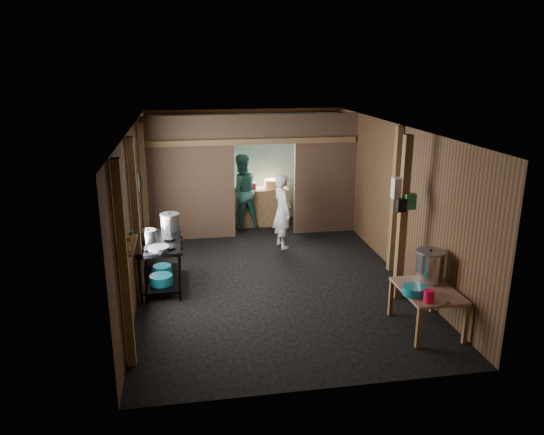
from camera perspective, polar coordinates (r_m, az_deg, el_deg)
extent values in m
cube|color=black|center=(9.38, -0.21, -6.11)|extent=(4.50, 7.00, 0.00)
cube|color=#262523|center=(8.71, -0.22, 9.88)|extent=(4.50, 7.00, 0.00)
cube|color=brown|center=(12.34, -2.91, 5.73)|extent=(4.50, 0.00, 2.60)
cube|color=brown|center=(5.72, 5.62, -7.39)|extent=(4.50, 0.00, 2.60)
cube|color=brown|center=(8.88, -14.69, 0.90)|extent=(0.00, 7.00, 2.60)
cube|color=brown|center=(9.57, 13.20, 2.13)|extent=(0.00, 7.00, 2.60)
cube|color=brown|center=(10.98, -8.98, 4.19)|extent=(1.85, 0.10, 2.60)
cube|color=brown|center=(11.38, 5.81, 4.75)|extent=(1.35, 0.10, 2.60)
cube|color=brown|center=(10.94, -0.84, 9.66)|extent=(1.30, 0.10, 0.60)
cube|color=#90C3C3|center=(12.29, -2.87, 5.45)|extent=(4.40, 0.06, 2.50)
cube|color=olive|center=(12.04, -1.12, 1.20)|extent=(1.20, 0.50, 0.85)
cylinder|color=beige|center=(12.17, -1.71, 8.46)|extent=(0.20, 0.03, 0.20)
cube|color=olive|center=(6.41, -15.85, -5.26)|extent=(0.10, 0.12, 2.60)
cube|color=olive|center=(8.11, -14.63, -0.58)|extent=(0.10, 0.12, 2.60)
cube|color=olive|center=(10.03, -13.76, 2.75)|extent=(0.10, 0.12, 2.60)
cube|color=olive|center=(9.37, 13.26, 1.81)|extent=(0.10, 0.12, 2.60)
cube|color=olive|center=(8.27, 14.06, -0.20)|extent=(0.12, 0.12, 2.60)
cube|color=olive|center=(10.89, -2.10, 8.29)|extent=(4.40, 0.12, 0.12)
cylinder|color=gray|center=(9.18, -14.41, 3.68)|extent=(0.03, 0.34, 0.34)
cylinder|color=black|center=(9.59, -14.19, 3.62)|extent=(0.03, 0.30, 0.30)
cube|color=olive|center=(6.84, -15.27, -2.93)|extent=(0.14, 0.80, 0.03)
cylinder|color=beige|center=(6.59, -15.50, -3.11)|extent=(0.07, 0.07, 0.10)
cylinder|color=#E49245|center=(6.82, -15.31, -2.42)|extent=(0.08, 0.08, 0.10)
cylinder|color=#268449|center=(7.03, -15.15, -1.84)|extent=(0.06, 0.06, 0.10)
cube|color=beige|center=(8.20, 13.75, 3.16)|extent=(0.22, 0.15, 0.32)
cube|color=#268449|center=(8.17, 14.82, 1.72)|extent=(0.16, 0.12, 0.24)
cube|color=black|center=(8.11, 13.95, 1.31)|extent=(0.14, 0.10, 0.20)
cylinder|color=teal|center=(8.71, -12.00, -6.65)|extent=(0.37, 0.37, 0.15)
cylinder|color=teal|center=(9.18, -11.90, -5.52)|extent=(0.31, 0.31, 0.12)
cylinder|color=teal|center=(7.37, 15.29, -7.69)|extent=(0.35, 0.35, 0.12)
cylinder|color=#F70F45|center=(7.20, 16.76, -8.23)|extent=(0.14, 0.14, 0.17)
cube|color=silver|center=(7.19, 18.02, -9.06)|extent=(0.30, 0.12, 0.01)
cylinder|color=#E49245|center=(11.95, 0.04, 3.69)|extent=(0.37, 0.37, 0.20)
cylinder|color=#C22246|center=(11.89, -2.02, 3.49)|extent=(0.13, 0.13, 0.15)
imported|color=silver|center=(10.47, 1.13, 0.71)|extent=(0.47, 0.61, 1.51)
imported|color=#2D695D|center=(11.70, -3.40, 2.86)|extent=(0.95, 0.81, 1.70)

